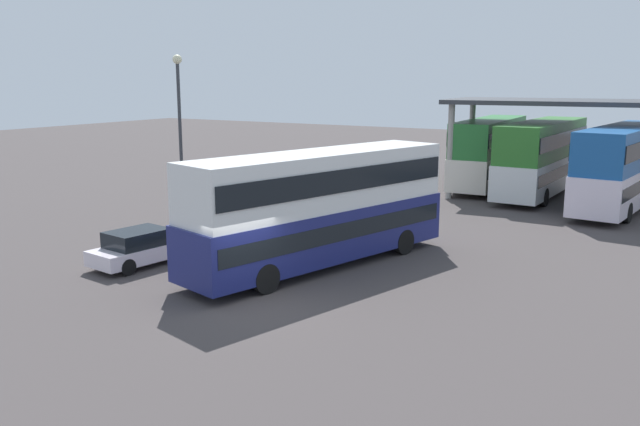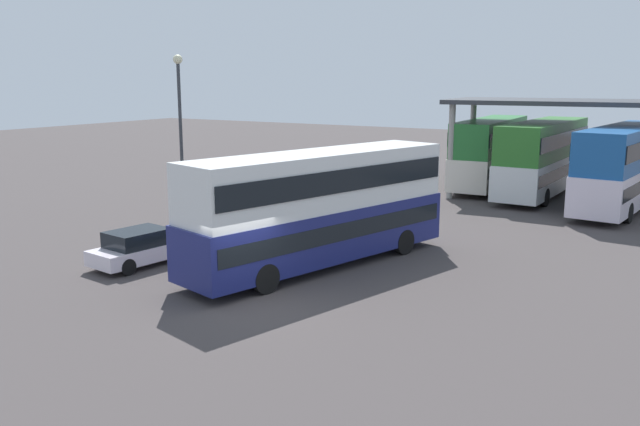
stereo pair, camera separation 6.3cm
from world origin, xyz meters
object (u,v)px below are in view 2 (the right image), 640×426
double_decker_mid_row (543,155)px  double_decker_far_right (625,164)px  double_decker_main (320,204)px  double_decker_near_canopy (490,150)px  lamppost_tall (180,118)px  parked_hatchback (141,247)px

double_decker_mid_row → double_decker_far_right: double_decker_far_right is taller
double_decker_main → double_decker_near_canopy: 21.23m
double_decker_mid_row → lamppost_tall: size_ratio=1.44×
double_decker_main → lamppost_tall: (-10.08, 3.67, 2.65)m
double_decker_main → double_decker_far_right: size_ratio=1.00×
parked_hatchback → double_decker_near_canopy: size_ratio=0.37×
parked_hatchback → double_decker_far_right: size_ratio=0.35×
double_decker_near_canopy → lamppost_tall: lamppost_tall is taller
double_decker_main → double_decker_near_canopy: size_ratio=1.07×
parked_hatchback → double_decker_near_canopy: (5.54, 24.59, 1.68)m
double_decker_main → double_decker_far_right: bearing=-9.9°
double_decker_near_canopy → parked_hatchback: bearing=164.0°
double_decker_near_canopy → double_decker_mid_row: size_ratio=0.95×
double_decker_mid_row → lamppost_tall: (-13.46, -16.11, 2.60)m
double_decker_mid_row → double_decker_far_right: (4.68, -2.18, 0.01)m
double_decker_near_canopy → double_decker_far_right: 9.06m
double_decker_near_canopy → double_decker_main: bearing=177.4°
double_decker_near_canopy → double_decker_far_right: double_decker_far_right is taller
parked_hatchback → lamppost_tall: 9.29m
double_decker_near_canopy → double_decker_far_right: bearing=-116.9°
parked_hatchback → double_decker_mid_row: 24.94m
parked_hatchback → double_decker_far_right: (13.84, 20.96, 1.72)m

